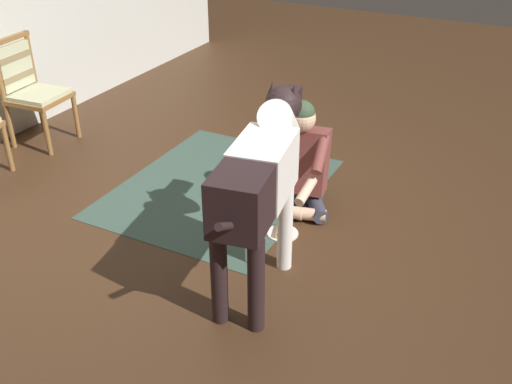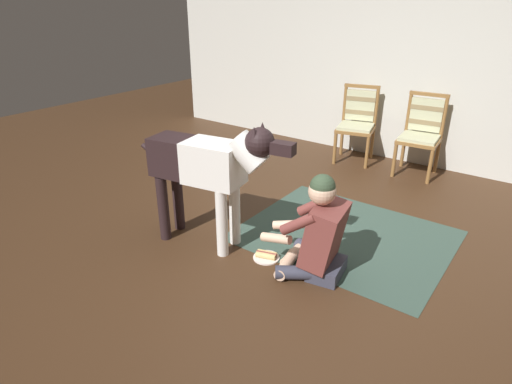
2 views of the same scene
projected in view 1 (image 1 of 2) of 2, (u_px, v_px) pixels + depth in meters
ground_plane at (239, 211)px, 4.54m from camera, size 13.45×13.45×0.00m
area_rug at (219, 187)px, 4.85m from camera, size 1.83×1.50×0.01m
dining_chair_right_of_pair at (30, 86)px, 5.38m from camera, size 0.50×0.50×0.98m
person_sitting_on_floor at (299, 164)px, 4.46m from camera, size 0.69×0.57×0.85m
large_dog at (260, 178)px, 3.45m from camera, size 1.45×0.44×1.16m
hot_dog_on_plate at (283, 231)px, 4.26m from camera, size 0.23×0.23×0.06m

